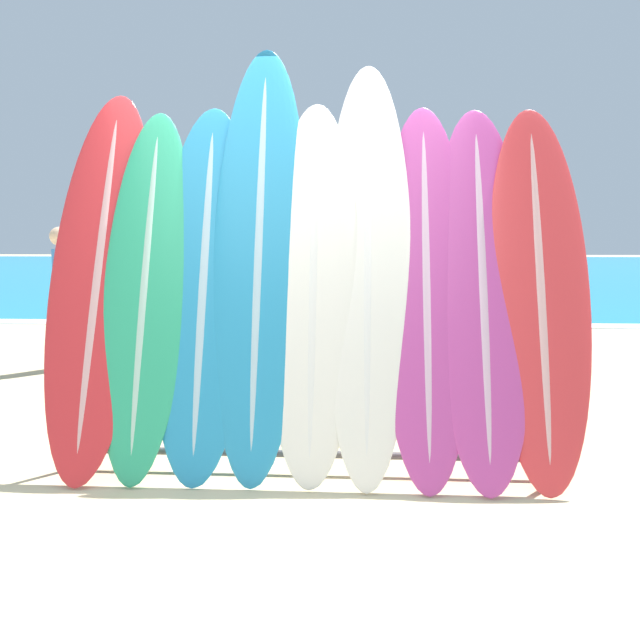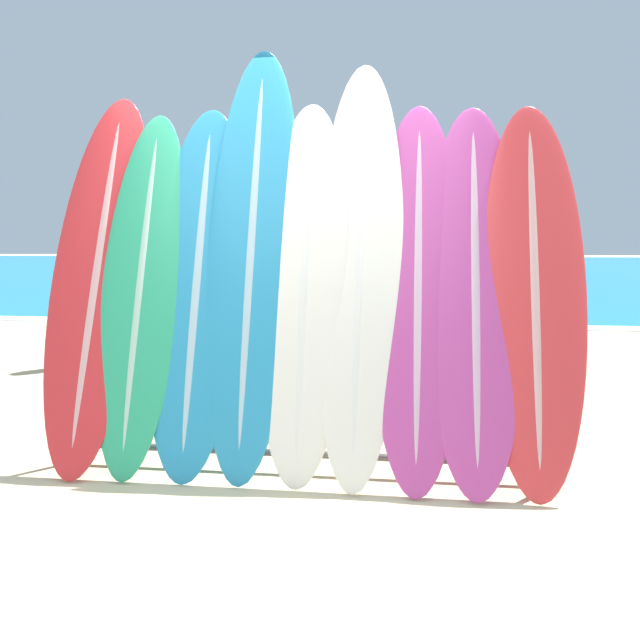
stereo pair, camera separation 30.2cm
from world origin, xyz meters
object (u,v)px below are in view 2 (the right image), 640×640
at_px(surfboard_rack, 302,401).
at_px(surfboard_slot_4, 305,286).
at_px(surfboard_slot_5, 359,263).
at_px(surfboard_slot_6, 418,288).
at_px(surfboard_slot_2, 198,286).
at_px(surfboard_slot_7, 475,290).
at_px(surfboard_slot_1, 142,287).
at_px(surfboard_slot_0, 98,275).
at_px(person_near_water, 422,282).
at_px(person_mid_beach, 225,284).
at_px(surfboard_slot_8, 534,291).
at_px(surfboard_slot_3, 252,255).
at_px(person_far_left, 85,291).

relative_size(surfboard_rack, surfboard_slot_4, 1.32).
relative_size(surfboard_slot_5, surfboard_slot_6, 1.12).
xyz_separation_m(surfboard_slot_2, surfboard_slot_7, (1.61, 0.01, -0.01)).
xyz_separation_m(surfboard_slot_1, surfboard_slot_6, (1.63, 0.02, 0.01)).
xyz_separation_m(surfboard_rack, surfboard_slot_0, (-1.28, 0.12, 0.71)).
height_order(surfboard_rack, surfboard_slot_4, surfboard_slot_4).
bearing_deg(surfboard_slot_6, surfboard_rack, -172.02).
xyz_separation_m(person_near_water, person_mid_beach, (-2.57, -0.71, -0.00)).
distance_m(surfboard_slot_5, surfboard_slot_8, 0.98).
relative_size(surfboard_slot_3, person_mid_beach, 1.70).
xyz_separation_m(surfboard_slot_1, surfboard_slot_2, (0.34, 0.01, 0.01)).
relative_size(surfboard_rack, person_near_water, 1.92).
bearing_deg(surfboard_slot_4, surfboard_slot_2, 178.85).
height_order(surfboard_slot_0, person_mid_beach, surfboard_slot_0).
xyz_separation_m(surfboard_slot_2, person_far_left, (-2.27, 2.88, -0.26)).
distance_m(surfboard_slot_4, surfboard_slot_8, 1.28).
bearing_deg(surfboard_slot_1, surfboard_rack, -3.98).
distance_m(surfboard_slot_4, surfboard_slot_5, 0.34).
bearing_deg(surfboard_slot_1, surfboard_slot_4, -0.11).
relative_size(surfboard_rack, surfboard_slot_3, 1.13).
bearing_deg(surfboard_slot_6, surfboard_slot_2, -179.43).
bearing_deg(surfboard_slot_8, person_mid_beach, 124.85).
height_order(surfboard_slot_1, person_near_water, surfboard_slot_1).
bearing_deg(surfboard_slot_0, surfboard_slot_7, -0.80).
bearing_deg(surfboard_slot_4, surfboard_slot_8, 0.34).
bearing_deg(surfboard_slot_5, surfboard_rack, -158.43).
bearing_deg(person_mid_beach, surfboard_slot_0, -149.55).
bearing_deg(surfboard_slot_0, surfboard_slot_8, -0.97).
height_order(surfboard_slot_0, surfboard_slot_4, surfboard_slot_0).
bearing_deg(surfboard_slot_2, surfboard_slot_5, 2.85).
height_order(surfboard_slot_1, surfboard_slot_4, surfboard_slot_4).
relative_size(surfboard_slot_7, person_far_left, 1.42).
xyz_separation_m(surfboard_slot_2, person_near_water, (1.47, 5.06, -0.27)).
bearing_deg(person_near_water, surfboard_slot_3, 93.39).
relative_size(surfboard_slot_1, surfboard_slot_4, 0.99).
height_order(surfboard_rack, person_far_left, person_far_left).
xyz_separation_m(surfboard_slot_7, person_near_water, (-0.14, 5.05, -0.26)).
distance_m(surfboard_slot_8, person_near_water, 5.09).
height_order(surfboard_slot_3, surfboard_slot_6, surfboard_slot_3).
bearing_deg(person_far_left, surfboard_slot_6, -166.34).
xyz_separation_m(surfboard_slot_1, surfboard_slot_5, (1.30, 0.06, 0.15)).
bearing_deg(surfboard_slot_5, person_far_left, 138.68).
bearing_deg(surfboard_slot_1, surfboard_slot_8, 0.15).
distance_m(surfboard_slot_0, surfboard_slot_4, 1.29).
distance_m(surfboard_slot_0, person_near_water, 5.45).
bearing_deg(person_near_water, surfboard_slot_2, 90.08).
height_order(surfboard_rack, surfboard_slot_3, surfboard_slot_3).
bearing_deg(surfboard_slot_8, surfboard_slot_6, 178.36).
bearing_deg(surfboard_slot_6, person_far_left, 141.13).
xyz_separation_m(surfboard_slot_1, surfboard_slot_3, (0.66, 0.05, 0.20)).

